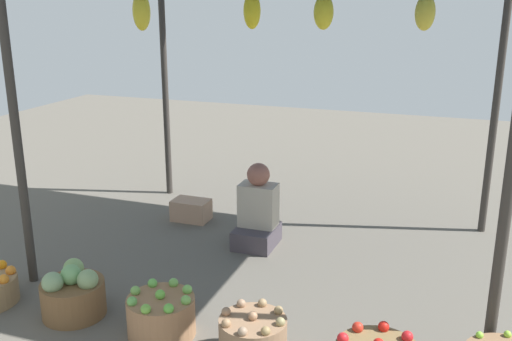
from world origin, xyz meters
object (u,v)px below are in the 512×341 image
vendor_person (258,214)px  basket_potatoes (253,339)px  basket_cabbages (73,294)px  basket_green_apples (161,315)px  wooden_crate_near_vendor (191,210)px

vendor_person → basket_potatoes: (0.58, -1.71, -0.15)m
vendor_person → basket_cabbages: (-0.83, -1.64, -0.13)m
basket_green_apples → basket_cabbages: bearing=178.9°
vendor_person → wooden_crate_near_vendor: bearing=157.7°
vendor_person → basket_potatoes: size_ratio=1.80×
vendor_person → basket_green_apples: bearing=-93.8°
basket_green_apples → vendor_person: bearing=86.2°
vendor_person → basket_cabbages: vendor_person is taller
wooden_crate_near_vendor → vendor_person: bearing=-22.3°
basket_cabbages → basket_potatoes: 1.41m
basket_green_apples → wooden_crate_near_vendor: basket_green_apples is taller
basket_green_apples → wooden_crate_near_vendor: bearing=110.4°
vendor_person → basket_green_apples: 1.66m
basket_potatoes → wooden_crate_near_vendor: basket_potatoes is taller
vendor_person → basket_green_apples: vendor_person is taller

